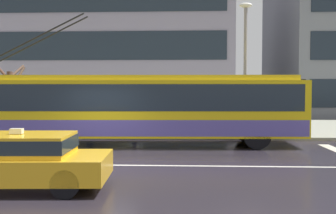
{
  "coord_description": "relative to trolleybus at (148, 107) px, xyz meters",
  "views": [
    {
      "loc": [
        3.05,
        -12.75,
        2.3
      ],
      "look_at": [
        2.28,
        3.42,
        1.54
      ],
      "focal_mm": 41.82,
      "sensor_mm": 36.0,
      "label": 1
    }
  ],
  "objects": [
    {
      "name": "street_lamp",
      "position": [
        4.3,
        2.64,
        2.25
      ],
      "size": [
        0.6,
        0.32,
        6.14
      ],
      "color": "gray",
      "rests_on": "sidewalk_slab"
    },
    {
      "name": "street_tree_bare",
      "position": [
        -7.33,
        3.53,
        0.39
      ],
      "size": [
        1.24,
        1.93,
        3.41
      ],
      "color": "brown",
      "rests_on": "sidewalk_slab"
    },
    {
      "name": "pedestrian_at_shelter",
      "position": [
        -0.87,
        2.7,
        -0.47
      ],
      "size": [
        0.38,
        0.38,
        1.61
      ],
      "color": "navy",
      "rests_on": "sidewalk_slab"
    },
    {
      "name": "taxi_oncoming_near",
      "position": [
        -2.42,
        -7.1,
        -0.86
      ],
      "size": [
        4.6,
        2.05,
        1.39
      ],
      "color": "gold",
      "rests_on": "ground_plane"
    },
    {
      "name": "ground_plane",
      "position": [
        -1.48,
        -3.04,
        -1.56
      ],
      "size": [
        160.0,
        160.0,
        0.0
      ],
      "primitive_type": "plane",
      "color": "#27222A"
    },
    {
      "name": "trolleybus",
      "position": [
        0.0,
        0.0,
        0.0
      ],
      "size": [
        13.67,
        3.0,
        5.29
      ],
      "color": "yellow",
      "rests_on": "ground_plane"
    },
    {
      "name": "bus_shelter",
      "position": [
        -2.7,
        3.47,
        0.42
      ],
      "size": [
        4.23,
        1.86,
        2.39
      ],
      "color": "gray",
      "rests_on": "sidewalk_slab"
    },
    {
      "name": "lane_centre_line",
      "position": [
        -1.48,
        -4.24,
        -1.56
      ],
      "size": [
        72.0,
        0.14,
        0.01
      ],
      "primitive_type": "cube",
      "color": "silver",
      "rests_on": "ground_plane"
    },
    {
      "name": "sidewalk_slab",
      "position": [
        -1.48,
        6.6,
        -1.49
      ],
      "size": [
        80.0,
        10.0,
        0.14
      ],
      "primitive_type": "cube",
      "color": "gray",
      "rests_on": "ground_plane"
    },
    {
      "name": "pedestrian_approaching_curb",
      "position": [
        -3.27,
        3.21,
        0.2
      ],
      "size": [
        1.32,
        1.32,
        2.07
      ],
      "color": "navy",
      "rests_on": "sidewalk_slab"
    }
  ]
}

